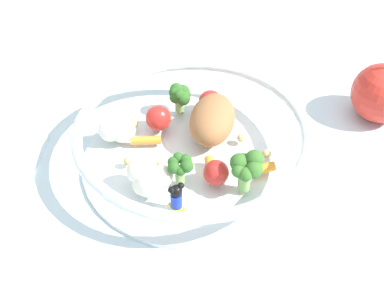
# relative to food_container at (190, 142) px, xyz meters

# --- Properties ---
(ground_plane) EXTENTS (2.40, 2.40, 0.00)m
(ground_plane) POSITION_rel_food_container_xyz_m (0.01, 0.01, -0.03)
(ground_plane) COLOR silver
(food_container) EXTENTS (0.25, 0.25, 0.06)m
(food_container) POSITION_rel_food_container_xyz_m (0.00, 0.00, 0.00)
(food_container) COLOR white
(food_container) RESTS_ON ground_plane
(loose_apple) EXTENTS (0.07, 0.07, 0.08)m
(loose_apple) POSITION_rel_food_container_xyz_m (-0.06, 0.23, 0.01)
(loose_apple) COLOR red
(loose_apple) RESTS_ON ground_plane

